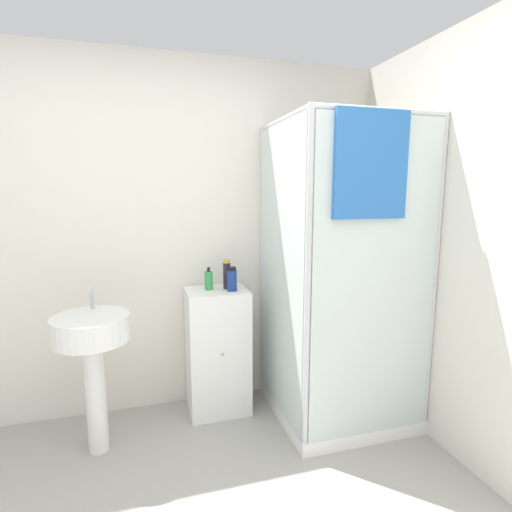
# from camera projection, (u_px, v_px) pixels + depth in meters

# --- Properties ---
(wall_back) EXTENTS (6.40, 0.06, 2.50)m
(wall_back) POSITION_uv_depth(u_px,v_px,m) (152.00, 238.00, 2.82)
(wall_back) COLOR silver
(wall_back) RESTS_ON ground_plane
(shower_enclosure) EXTENTS (0.88, 0.91, 2.04)m
(shower_enclosure) POSITION_uv_depth(u_px,v_px,m) (335.00, 339.00, 2.72)
(shower_enclosure) COLOR white
(shower_enclosure) RESTS_ON ground_plane
(vanity_cabinet) EXTENTS (0.42, 0.38, 0.89)m
(vanity_cabinet) POSITION_uv_depth(u_px,v_px,m) (217.00, 350.00, 2.86)
(vanity_cabinet) COLOR white
(vanity_cabinet) RESTS_ON ground_plane
(sink) EXTENTS (0.44, 0.44, 0.99)m
(sink) POSITION_uv_depth(u_px,v_px,m) (92.00, 346.00, 2.36)
(sink) COLOR white
(sink) RESTS_ON ground_plane
(soap_dispenser) EXTENTS (0.06, 0.06, 0.16)m
(soap_dispenser) POSITION_uv_depth(u_px,v_px,m) (209.00, 280.00, 2.79)
(soap_dispenser) COLOR green
(soap_dispenser) RESTS_ON vanity_cabinet
(shampoo_bottle_tall_black) EXTENTS (0.05, 0.05, 0.21)m
(shampoo_bottle_tall_black) POSITION_uv_depth(u_px,v_px,m) (227.00, 275.00, 2.81)
(shampoo_bottle_tall_black) COLOR #281E33
(shampoo_bottle_tall_black) RESTS_ON vanity_cabinet
(shampoo_bottle_blue) EXTENTS (0.07, 0.07, 0.17)m
(shampoo_bottle_blue) POSITION_uv_depth(u_px,v_px,m) (232.00, 279.00, 2.75)
(shampoo_bottle_blue) COLOR navy
(shampoo_bottle_blue) RESTS_ON vanity_cabinet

